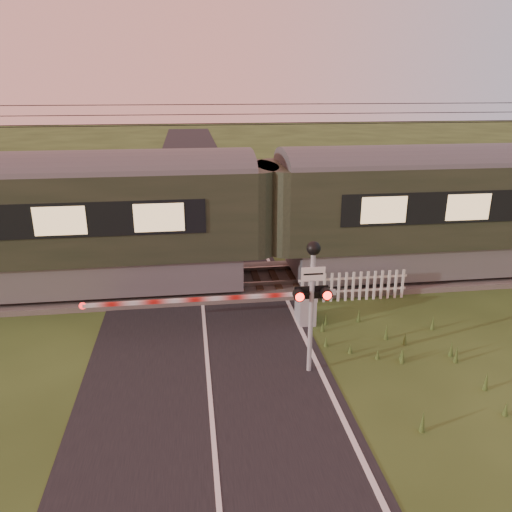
{
  "coord_description": "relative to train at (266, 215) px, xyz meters",
  "views": [
    {
      "loc": [
        -0.26,
        -9.8,
        6.74
      ],
      "look_at": [
        1.5,
        3.2,
        2.18
      ],
      "focal_mm": 35.0,
      "sensor_mm": 36.0,
      "label": 1
    }
  ],
  "objects": [
    {
      "name": "train",
      "position": [
        0.0,
        0.0,
        0.0
      ],
      "size": [
        47.17,
        3.25,
        4.41
      ],
      "color": "slate",
      "rests_on": "ground"
    },
    {
      "name": "crossing_signal",
      "position": [
        0.17,
        -5.85,
        -0.17
      ],
      "size": [
        0.85,
        0.35,
        3.36
      ],
      "color": "gray",
      "rests_on": "ground"
    },
    {
      "name": "overhead_wires",
      "position": [
        -2.31,
        0.0,
        3.24
      ],
      "size": [
        120.0,
        0.62,
        0.62
      ],
      "color": "black",
      "rests_on": "ground"
    },
    {
      "name": "ground",
      "position": [
        -2.31,
        -6.5,
        -2.48
      ],
      "size": [
        160.0,
        160.0,
        0.0
      ],
      "primitive_type": "plane",
      "color": "#293C17",
      "rests_on": "ground"
    },
    {
      "name": "track_bed",
      "position": [
        -2.31,
        0.0,
        -2.42
      ],
      "size": [
        140.0,
        3.4,
        0.39
      ],
      "color": "#47423D",
      "rests_on": "ground"
    },
    {
      "name": "road",
      "position": [
        -2.29,
        -6.73,
        -2.47
      ],
      "size": [
        6.0,
        140.0,
        0.03
      ],
      "color": "black",
      "rests_on": "ground"
    },
    {
      "name": "picket_fence",
      "position": [
        2.57,
        -1.89,
        -1.98
      ],
      "size": [
        3.61,
        0.08,
        0.99
      ],
      "color": "silver",
      "rests_on": "ground"
    },
    {
      "name": "boom_gate",
      "position": [
        0.25,
        -3.21,
        -1.92
      ],
      "size": [
        7.31,
        0.76,
        1.01
      ],
      "color": "gray",
      "rests_on": "ground"
    }
  ]
}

